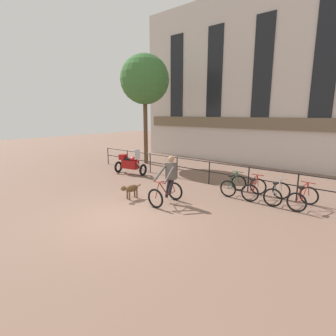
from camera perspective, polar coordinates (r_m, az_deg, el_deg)
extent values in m
plane|color=#7A5B4C|center=(8.45, -10.32, -10.47)|extent=(60.00, 60.00, 0.00)
cylinder|color=black|center=(17.15, -12.92, 2.59)|extent=(0.05, 0.05, 1.05)
cylinder|color=black|center=(15.70, -8.81, 1.93)|extent=(0.05, 0.05, 1.05)
cylinder|color=black|center=(14.36, -3.89, 1.12)|extent=(0.05, 0.05, 1.05)
cylinder|color=black|center=(13.14, 1.98, 0.14)|extent=(0.05, 0.05, 1.05)
cylinder|color=black|center=(12.09, 8.95, -1.02)|extent=(0.05, 0.05, 1.05)
cylinder|color=black|center=(11.26, 17.11, -2.35)|extent=(0.05, 0.05, 1.05)
cylinder|color=black|center=(10.70, 26.36, -3.80)|extent=(0.05, 0.05, 1.05)
cylinder|color=black|center=(11.99, 9.03, 1.29)|extent=(15.00, 0.04, 0.04)
cylinder|color=black|center=(12.08, 8.96, -0.77)|extent=(15.00, 0.04, 0.04)
cube|color=beige|center=(17.15, 20.21, 17.86)|extent=(18.00, 0.60, 10.39)
cube|color=brown|center=(16.70, 19.14, 9.17)|extent=(17.10, 0.12, 0.70)
cube|color=black|center=(20.07, 1.89, 19.04)|extent=(1.10, 0.06, 5.82)
cube|color=black|center=(18.29, 10.11, 19.59)|extent=(1.10, 0.06, 5.82)
cube|color=black|center=(16.91, 19.93, 19.76)|extent=(1.10, 0.06, 5.82)
cube|color=black|center=(16.05, 31.11, 19.29)|extent=(1.10, 0.06, 5.82)
torus|color=black|center=(8.97, -2.75, -6.63)|extent=(0.68, 0.09, 0.68)
torus|color=black|center=(9.78, 1.53, -5.05)|extent=(0.68, 0.09, 0.68)
cylinder|color=maroon|center=(9.21, -0.99, -4.58)|extent=(0.05, 0.49, 0.60)
cylinder|color=maroon|center=(9.47, 0.29, -4.34)|extent=(0.04, 0.23, 0.52)
cylinder|color=maroon|center=(9.22, -0.61, -2.92)|extent=(0.05, 0.66, 0.10)
cylinder|color=maroon|center=(9.62, 0.74, -5.49)|extent=(0.04, 0.44, 0.08)
cylinder|color=maroon|center=(9.63, 1.10, -3.91)|extent=(0.03, 0.26, 0.47)
cylinder|color=maroon|center=(8.96, -2.35, -4.88)|extent=(0.04, 0.23, 0.54)
cylinder|color=maroon|center=(8.96, -1.95, -3.12)|extent=(0.48, 0.05, 0.03)
cube|color=black|center=(9.47, 0.66, -2.61)|extent=(0.13, 0.24, 0.05)
cube|color=#56514C|center=(9.39, 0.67, -0.66)|extent=(0.37, 0.23, 0.60)
sphere|color=#A87A5B|center=(9.31, 0.67, 1.99)|extent=(0.22, 0.22, 0.22)
cylinder|color=#56514C|center=(9.28, -1.61, -0.90)|extent=(0.12, 0.72, 0.60)
cylinder|color=#56514C|center=(9.02, 0.42, -1.27)|extent=(0.16, 0.72, 0.60)
cylinder|color=black|center=(9.52, -0.04, -4.41)|extent=(0.15, 0.32, 0.69)
cylinder|color=black|center=(9.42, 0.62, -4.21)|extent=(0.13, 0.31, 0.58)
ellipsoid|color=brown|center=(10.00, -7.86, -4.40)|extent=(0.29, 0.56, 0.27)
cylinder|color=brown|center=(9.88, -8.88, -4.51)|extent=(0.16, 0.16, 0.16)
sphere|color=brown|center=(9.78, -9.67, -4.38)|extent=(0.19, 0.19, 0.19)
cone|color=brown|center=(9.74, -10.09, -4.55)|extent=(0.12, 0.13, 0.10)
cylinder|color=brown|center=(10.16, -6.39, -3.79)|extent=(0.07, 0.18, 0.10)
cylinder|color=brown|center=(10.03, -8.86, -5.74)|extent=(0.06, 0.06, 0.35)
cylinder|color=brown|center=(9.92, -8.39, -5.94)|extent=(0.06, 0.06, 0.35)
cylinder|color=brown|center=(10.22, -7.27, -5.37)|extent=(0.06, 0.06, 0.35)
cylinder|color=brown|center=(10.10, -6.79, -5.56)|extent=(0.06, 0.06, 0.35)
torus|color=black|center=(13.62, -5.45, -0.41)|extent=(0.25, 0.63, 0.62)
torus|color=black|center=(14.57, -10.74, 0.23)|extent=(0.25, 0.63, 0.62)
cube|color=maroon|center=(14.03, -8.21, 0.80)|extent=(0.95, 0.58, 0.44)
ellipsoid|color=maroon|center=(13.86, -7.58, 1.94)|extent=(0.54, 0.41, 0.24)
cube|color=black|center=(14.05, -8.60, 1.92)|extent=(0.61, 0.41, 0.10)
cylinder|color=#B2B2B7|center=(13.69, -6.17, 0.43)|extent=(0.45, 0.15, 0.41)
cube|color=silver|center=(13.67, -6.70, 2.97)|extent=(0.12, 0.44, 0.50)
cube|color=maroon|center=(14.25, -9.76, 2.39)|extent=(0.39, 0.42, 0.28)
torus|color=black|center=(11.34, 15.13, -3.16)|extent=(0.66, 0.10, 0.66)
torus|color=black|center=(10.40, 12.93, -4.38)|extent=(0.66, 0.10, 0.66)
cylinder|color=#194C2D|center=(10.91, 14.38, -2.44)|extent=(0.06, 0.47, 0.58)
cylinder|color=#194C2D|center=(10.64, 13.70, -2.95)|extent=(0.04, 0.22, 0.51)
cylinder|color=#194C2D|center=(10.77, 14.25, -1.27)|extent=(0.07, 0.63, 0.10)
cylinder|color=#194C2D|center=(10.59, 13.39, -4.25)|extent=(0.05, 0.42, 0.07)
cylinder|color=#194C2D|center=(10.44, 13.25, -3.06)|extent=(0.04, 0.25, 0.46)
cylinder|color=#194C2D|center=(11.19, 15.01, -1.99)|extent=(0.04, 0.21, 0.52)
cylinder|color=#194C2D|center=(11.05, 14.90, -0.80)|extent=(0.48, 0.06, 0.03)
cube|color=black|center=(10.49, 13.57, -1.65)|extent=(0.13, 0.25, 0.05)
torus|color=black|center=(11.02, 19.02, -3.82)|extent=(0.66, 0.13, 0.66)
torus|color=black|center=(10.05, 17.39, -5.20)|extent=(0.66, 0.13, 0.66)
cylinder|color=maroon|center=(10.58, 18.50, -3.13)|extent=(0.08, 0.47, 0.58)
cylinder|color=maroon|center=(10.30, 18.00, -3.69)|extent=(0.05, 0.22, 0.51)
cylinder|color=maroon|center=(10.44, 18.44, -1.92)|extent=(0.10, 0.63, 0.10)
cylinder|color=maroon|center=(10.25, 17.73, -5.04)|extent=(0.07, 0.42, 0.07)
cylinder|color=maroon|center=(10.10, 17.66, -3.82)|extent=(0.05, 0.25, 0.46)
cylinder|color=maroon|center=(10.87, 18.97, -2.63)|extent=(0.05, 0.21, 0.52)
cylinder|color=maroon|center=(10.73, 18.92, -1.42)|extent=(0.48, 0.08, 0.03)
cube|color=black|center=(10.14, 17.94, -2.35)|extent=(0.14, 0.25, 0.05)
torus|color=black|center=(10.76, 23.43, -4.54)|extent=(0.66, 0.08, 0.66)
torus|color=black|center=(9.78, 21.81, -5.98)|extent=(0.66, 0.08, 0.66)
cylinder|color=#9E998E|center=(10.31, 22.94, -3.84)|extent=(0.05, 0.47, 0.58)
cylinder|color=#9E998E|center=(10.03, 22.44, -4.42)|extent=(0.04, 0.22, 0.51)
cylinder|color=#9E998E|center=(10.16, 22.91, -2.61)|extent=(0.06, 0.63, 0.10)
cylinder|color=#9E998E|center=(9.98, 22.15, -5.81)|extent=(0.04, 0.42, 0.07)
cylinder|color=#9E998E|center=(9.82, 22.10, -4.57)|extent=(0.03, 0.25, 0.46)
cylinder|color=#9E998E|center=(10.60, 23.41, -3.33)|extent=(0.03, 0.21, 0.52)
cylinder|color=#9E998E|center=(10.45, 23.39, -2.09)|extent=(0.48, 0.05, 0.03)
cube|color=black|center=(9.87, 22.40, -3.06)|extent=(0.13, 0.24, 0.05)
torus|color=black|center=(10.54, 28.32, -5.31)|extent=(0.66, 0.14, 0.66)
torus|color=black|center=(9.59, 26.18, -6.71)|extent=(0.66, 0.14, 0.66)
cylinder|color=maroon|center=(10.10, 27.66, -4.58)|extent=(0.09, 0.47, 0.58)
cylinder|color=maroon|center=(9.83, 26.99, -5.15)|extent=(0.06, 0.22, 0.51)
cylinder|color=maroon|center=(9.96, 27.60, -3.32)|extent=(0.11, 0.63, 0.10)
cylinder|color=maroon|center=(9.78, 26.63, -6.55)|extent=(0.08, 0.42, 0.07)
cylinder|color=maroon|center=(9.63, 26.55, -5.28)|extent=(0.05, 0.25, 0.46)
cylinder|color=maroon|center=(10.39, 28.28, -4.08)|extent=(0.05, 0.21, 0.52)
cylinder|color=maroon|center=(10.24, 28.24, -2.81)|extent=(0.48, 0.09, 0.03)
cube|color=black|center=(9.67, 26.94, -3.75)|extent=(0.15, 0.25, 0.05)
cylinder|color=brown|center=(16.89, -4.90, 8.43)|extent=(0.26, 0.26, 4.40)
sphere|color=#386B33|center=(16.99, -5.09, 18.68)|extent=(3.01, 3.01, 3.01)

